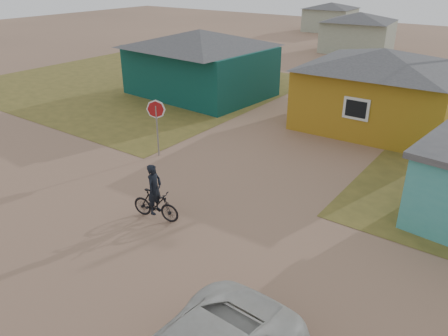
{
  "coord_description": "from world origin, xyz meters",
  "views": [
    {
      "loc": [
        8.78,
        -7.75,
        7.48
      ],
      "look_at": [
        0.96,
        3.0,
        1.3
      ],
      "focal_mm": 35.0,
      "sensor_mm": 36.0,
      "label": 1
    }
  ],
  "objects": [
    {
      "name": "house_pale_north",
      "position": [
        -14.0,
        46.0,
        1.75
      ],
      "size": [
        6.28,
        5.81,
        3.4
      ],
      "color": "#9DA68E",
      "rests_on": "ground"
    },
    {
      "name": "house_yellow",
      "position": [
        2.5,
        14.0,
        2.0
      ],
      "size": [
        7.72,
        6.76,
        3.9
      ],
      "color": "#A37519",
      "rests_on": "ground"
    },
    {
      "name": "cyclist",
      "position": [
        -0.17,
        0.82,
        0.69
      ],
      "size": [
        1.75,
        0.77,
        1.91
      ],
      "color": "black",
      "rests_on": "ground"
    },
    {
      "name": "ground",
      "position": [
        0.0,
        0.0,
        0.0
      ],
      "size": [
        120.0,
        120.0,
        0.0
      ],
      "primitive_type": "plane",
      "color": "#976F57"
    },
    {
      "name": "grass_nw",
      "position": [
        -14.0,
        13.0,
        0.01
      ],
      "size": [
        20.0,
        18.0,
        0.0
      ],
      "primitive_type": "cube",
      "color": "olive",
      "rests_on": "ground"
    },
    {
      "name": "stop_sign",
      "position": [
        -3.73,
        4.66,
        1.82
      ],
      "size": [
        0.81,
        0.15,
        2.48
      ],
      "color": "gray",
      "rests_on": "ground"
    },
    {
      "name": "house_teal",
      "position": [
        -8.5,
        13.5,
        2.05
      ],
      "size": [
        8.93,
        7.08,
        4.0
      ],
      "color": "#0A3832",
      "rests_on": "ground"
    },
    {
      "name": "house_pale_west",
      "position": [
        -6.0,
        34.0,
        1.86
      ],
      "size": [
        7.04,
        6.15,
        3.6
      ],
      "color": "#9DA68E",
      "rests_on": "ground"
    }
  ]
}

